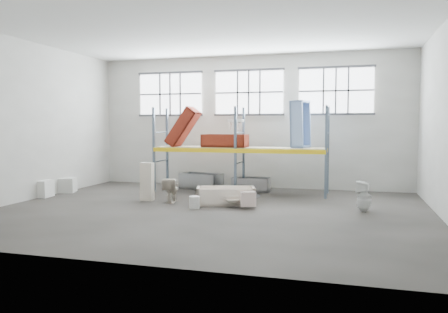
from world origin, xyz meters
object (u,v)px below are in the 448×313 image
(toilet_beige, at_px, (171,190))
(bucket, at_px, (194,202))
(rust_tub_flat, at_px, (225,141))
(carton_near, at_px, (41,189))
(blue_tub_upright, at_px, (300,124))
(toilet_white, at_px, (364,196))
(steel_tub_left, at_px, (201,181))
(bathtub_beige, at_px, (226,196))
(steel_tub_right, at_px, (251,184))
(cistern_tall, at_px, (147,182))

(toilet_beige, xyz_separation_m, bucket, (1.06, -0.84, -0.20))
(rust_tub_flat, height_order, carton_near, rust_tub_flat)
(blue_tub_upright, distance_m, carton_near, 8.93)
(blue_tub_upright, height_order, carton_near, blue_tub_upright)
(toilet_beige, height_order, toilet_white, toilet_white)
(toilet_white, xyz_separation_m, steel_tub_left, (-5.73, 3.01, -0.14))
(bathtub_beige, height_order, carton_near, carton_near)
(bathtub_beige, distance_m, toilet_white, 3.96)
(steel_tub_right, height_order, blue_tub_upright, blue_tub_upright)
(cistern_tall, height_order, bucket, cistern_tall)
(toilet_beige, relative_size, carton_near, 1.17)
(rust_tub_flat, distance_m, carton_near, 6.36)
(steel_tub_left, relative_size, carton_near, 2.43)
(bucket, bearing_deg, steel_tub_right, 77.79)
(rust_tub_flat, distance_m, bucket, 3.66)
(rust_tub_flat, bearing_deg, bucket, -89.65)
(rust_tub_flat, bearing_deg, carton_near, -154.36)
(toilet_beige, distance_m, cistern_tall, 0.85)
(steel_tub_right, relative_size, rust_tub_flat, 0.85)
(carton_near, bearing_deg, cistern_tall, 4.32)
(bathtub_beige, relative_size, bucket, 4.89)
(rust_tub_flat, distance_m, blue_tub_upright, 2.67)
(toilet_white, bearing_deg, steel_tub_left, -104.86)
(blue_tub_upright, distance_m, bucket, 4.92)
(toilet_beige, relative_size, cistern_tall, 0.63)
(toilet_white, relative_size, steel_tub_right, 0.64)
(rust_tub_flat, xyz_separation_m, blue_tub_upright, (2.59, 0.30, 0.58))
(steel_tub_right, xyz_separation_m, carton_near, (-6.39, -3.15, 0.03))
(bathtub_beige, xyz_separation_m, rust_tub_flat, (-0.68, 2.33, 1.57))
(bucket, bearing_deg, bathtub_beige, 54.79)
(bathtub_beige, bearing_deg, carton_near, 166.44)
(cistern_tall, xyz_separation_m, carton_near, (-3.70, -0.28, -0.32))
(steel_tub_left, bearing_deg, bucket, -74.01)
(toilet_white, distance_m, blue_tub_upright, 3.92)
(bucket, height_order, carton_near, carton_near)
(cistern_tall, distance_m, blue_tub_upright, 5.50)
(bucket, bearing_deg, carton_near, 173.88)
(toilet_white, bearing_deg, carton_near, -75.63)
(blue_tub_upright, xyz_separation_m, carton_near, (-8.15, -2.97, -2.12))
(steel_tub_right, bearing_deg, cistern_tall, -133.16)
(bathtub_beige, distance_m, rust_tub_flat, 2.89)
(toilet_white, xyz_separation_m, blue_tub_upright, (-2.05, 2.69, 1.97))
(blue_tub_upright, bearing_deg, carton_near, -159.98)
(bathtub_beige, xyz_separation_m, toilet_white, (3.95, -0.07, 0.17))
(bathtub_beige, height_order, bucket, bathtub_beige)
(toilet_white, distance_m, steel_tub_right, 4.77)
(cistern_tall, bearing_deg, blue_tub_upright, 28.65)
(steel_tub_left, bearing_deg, bathtub_beige, -58.86)
(bathtub_beige, relative_size, toilet_beige, 2.30)
(cistern_tall, bearing_deg, toilet_white, -2.53)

